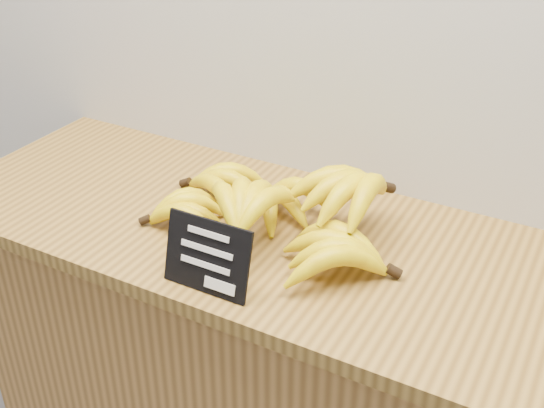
# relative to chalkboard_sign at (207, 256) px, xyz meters

# --- Properties ---
(counter_top) EXTENTS (1.46, 0.54, 0.03)m
(counter_top) POSITION_rel_chalkboard_sign_xyz_m (0.03, 0.21, -0.08)
(counter_top) COLOR olive
(counter_top) RESTS_ON counter
(chalkboard_sign) EXTENTS (0.16, 0.04, 0.13)m
(chalkboard_sign) POSITION_rel_chalkboard_sign_xyz_m (0.00, 0.00, 0.00)
(chalkboard_sign) COLOR black
(chalkboard_sign) RESTS_ON counter_top
(banana_pile) EXTENTS (0.52, 0.36, 0.13)m
(banana_pile) POSITION_rel_chalkboard_sign_xyz_m (0.03, 0.21, -0.01)
(banana_pile) COLOR yellow
(banana_pile) RESTS_ON counter_top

